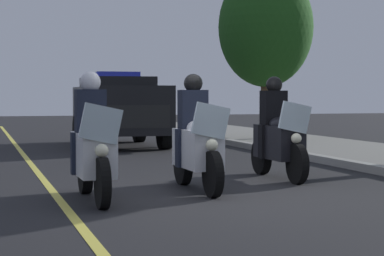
{
  "coord_description": "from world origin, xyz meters",
  "views": [
    {
      "loc": [
        9.43,
        -3.16,
        1.4
      ],
      "look_at": [
        -1.11,
        0.0,
        0.9
      ],
      "focal_mm": 67.44,
      "sensor_mm": 36.0,
      "label": 1
    }
  ],
  "objects_px": {
    "police_motorcycle_trailing": "(278,137)",
    "tree_far_back": "(266,28)",
    "police_motorcycle_lead_left": "(93,148)",
    "police_suv": "(119,107)",
    "police_motorcycle_lead_right": "(197,143)"
  },
  "relations": [
    {
      "from": "police_motorcycle_lead_left",
      "to": "police_motorcycle_trailing",
      "type": "relative_size",
      "value": 1.0
    },
    {
      "from": "police_motorcycle_lead_right",
      "to": "police_motorcycle_trailing",
      "type": "distance_m",
      "value": 2.02
    },
    {
      "from": "police_motorcycle_trailing",
      "to": "tree_far_back",
      "type": "distance_m",
      "value": 10.04
    },
    {
      "from": "police_motorcycle_lead_right",
      "to": "police_motorcycle_trailing",
      "type": "relative_size",
      "value": 1.0
    },
    {
      "from": "police_motorcycle_lead_left",
      "to": "police_motorcycle_lead_right",
      "type": "xyz_separation_m",
      "value": [
        -0.55,
        1.61,
        0.0
      ]
    },
    {
      "from": "police_motorcycle_lead_left",
      "to": "police_motorcycle_trailing",
      "type": "height_order",
      "value": "same"
    },
    {
      "from": "police_motorcycle_lead_right",
      "to": "police_motorcycle_lead_left",
      "type": "bearing_deg",
      "value": -71.07
    },
    {
      "from": "police_motorcycle_lead_right",
      "to": "police_suv",
      "type": "xyz_separation_m",
      "value": [
        -9.5,
        0.67,
        0.37
      ]
    },
    {
      "from": "police_motorcycle_lead_left",
      "to": "tree_far_back",
      "type": "distance_m",
      "value": 12.91
    },
    {
      "from": "police_motorcycle_lead_left",
      "to": "police_suv",
      "type": "height_order",
      "value": "police_suv"
    },
    {
      "from": "police_motorcycle_lead_left",
      "to": "police_motorcycle_lead_right",
      "type": "relative_size",
      "value": 1.0
    },
    {
      "from": "police_motorcycle_lead_left",
      "to": "tree_far_back",
      "type": "xyz_separation_m",
      "value": [
        -10.59,
        6.85,
        2.73
      ]
    },
    {
      "from": "police_motorcycle_trailing",
      "to": "tree_far_back",
      "type": "relative_size",
      "value": 0.42
    },
    {
      "from": "police_motorcycle_trailing",
      "to": "police_suv",
      "type": "relative_size",
      "value": 0.44
    },
    {
      "from": "police_motorcycle_lead_left",
      "to": "tree_far_back",
      "type": "height_order",
      "value": "tree_far_back"
    }
  ]
}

